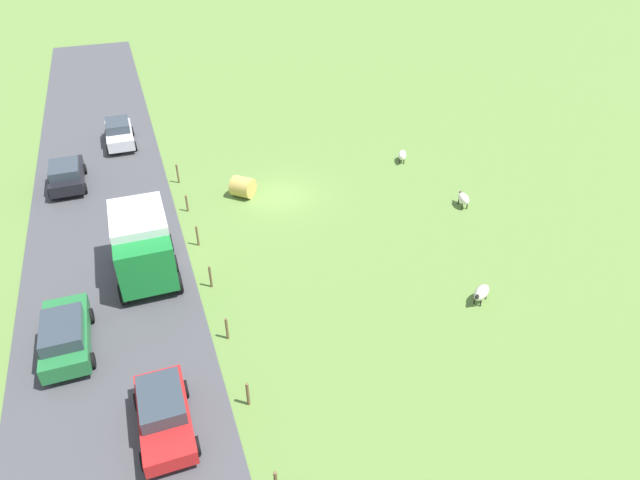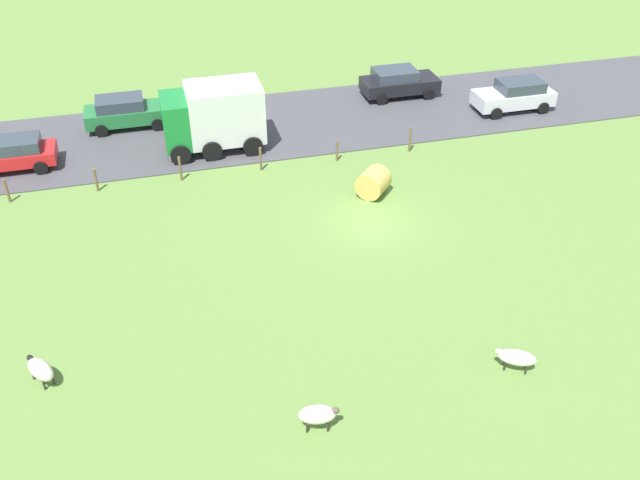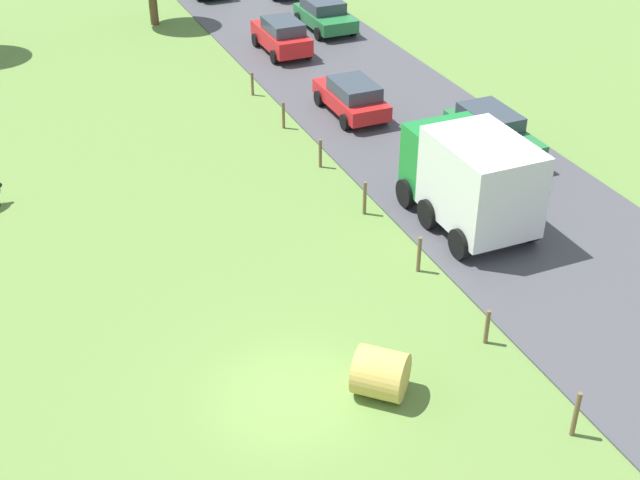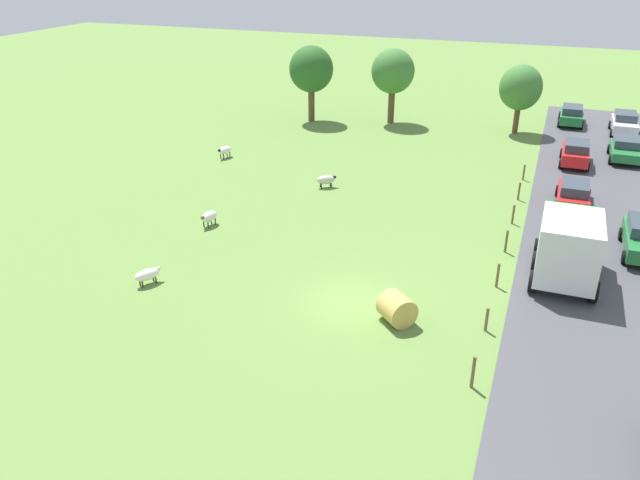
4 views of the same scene
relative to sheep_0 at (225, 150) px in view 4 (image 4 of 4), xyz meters
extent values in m
plane|color=olive|center=(14.67, -15.62, -0.56)|extent=(160.00, 160.00, 0.00)
cube|color=#47474C|center=(24.95, -15.62, -0.53)|extent=(8.00, 80.00, 0.06)
ellipsoid|color=white|center=(0.00, 0.02, 0.01)|extent=(0.80, 1.26, 0.51)
ellipsoid|color=black|center=(-0.14, -0.52, 0.12)|extent=(0.24, 0.30, 0.20)
cylinder|color=#2D2823|center=(0.06, -0.33, -0.37)|extent=(0.07, 0.07, 0.37)
cylinder|color=#2D2823|center=(-0.21, -0.26, -0.37)|extent=(0.07, 0.07, 0.37)
cylinder|color=#2D2823|center=(0.22, 0.29, -0.37)|extent=(0.07, 0.07, 0.37)
cylinder|color=#2D2823|center=(-0.05, 0.36, -0.37)|extent=(0.07, 0.07, 0.37)
ellipsoid|color=silver|center=(4.93, -10.73, -0.02)|extent=(0.75, 1.16, 0.55)
ellipsoid|color=brown|center=(4.83, -11.24, 0.10)|extent=(0.23, 0.29, 0.20)
cylinder|color=#2D2823|center=(5.02, -11.05, -0.39)|extent=(0.07, 0.07, 0.33)
cylinder|color=#2D2823|center=(4.72, -11.00, -0.39)|extent=(0.07, 0.07, 0.33)
cylinder|color=#2D2823|center=(5.13, -10.47, -0.39)|extent=(0.07, 0.07, 0.33)
cylinder|color=#2D2823|center=(4.84, -10.42, -0.39)|extent=(0.07, 0.07, 0.33)
ellipsoid|color=white|center=(5.57, -17.35, -0.08)|extent=(1.02, 1.27, 0.51)
ellipsoid|color=silver|center=(5.84, -16.86, 0.04)|extent=(0.28, 0.31, 0.20)
cylinder|color=#2D2823|center=(5.61, -17.00, -0.41)|extent=(0.07, 0.07, 0.29)
cylinder|color=#2D2823|center=(5.85, -17.13, -0.41)|extent=(0.07, 0.07, 0.29)
cylinder|color=#2D2823|center=(5.29, -17.56, -0.41)|extent=(0.07, 0.07, 0.29)
cylinder|color=#2D2823|center=(5.53, -17.70, -0.41)|extent=(0.07, 0.07, 0.29)
ellipsoid|color=beige|center=(8.80, -3.02, -0.04)|extent=(1.27, 1.11, 0.55)
ellipsoid|color=black|center=(9.26, -2.71, 0.08)|extent=(0.32, 0.29, 0.20)
cylinder|color=#2D2823|center=(8.98, -2.72, -0.40)|extent=(0.07, 0.07, 0.31)
cylinder|color=#2D2823|center=(9.15, -2.97, -0.40)|extent=(0.07, 0.07, 0.31)
cylinder|color=#2D2823|center=(8.45, -3.07, -0.40)|extent=(0.07, 0.07, 0.31)
cylinder|color=#2D2823|center=(8.62, -3.32, -0.40)|extent=(0.07, 0.07, 0.31)
cylinder|color=tan|center=(16.82, -16.38, 0.06)|extent=(1.75, 1.75, 1.25)
cylinder|color=brown|center=(8.56, 13.52, 0.92)|extent=(0.54, 0.54, 2.97)
ellipsoid|color=#3D7533|center=(8.56, 13.52, 3.77)|extent=(3.56, 3.56, 3.64)
cylinder|color=brown|center=(18.77, 14.02, 0.61)|extent=(0.44, 0.44, 2.33)
ellipsoid|color=#3D7533|center=(18.77, 14.02, 3.10)|extent=(3.30, 3.30, 3.53)
cylinder|color=brown|center=(2.03, 11.68, 0.92)|extent=(0.54, 0.54, 2.96)
ellipsoid|color=#285B23|center=(2.03, 11.68, 3.82)|extent=(3.67, 3.67, 3.81)
cylinder|color=brown|center=(20.29, -19.44, 0.08)|extent=(0.12, 0.12, 1.28)
cylinder|color=brown|center=(20.29, -15.73, -0.04)|extent=(0.12, 0.12, 1.04)
cylinder|color=brown|center=(20.29, -12.02, 0.03)|extent=(0.12, 0.12, 1.18)
cylinder|color=brown|center=(20.29, -8.31, 0.04)|extent=(0.12, 0.12, 1.19)
cylinder|color=brown|center=(20.29, -4.60, -0.01)|extent=(0.12, 0.12, 1.10)
cylinder|color=brown|center=(20.29, -0.89, -0.01)|extent=(0.12, 0.12, 1.11)
cylinder|color=brown|center=(20.29, 2.82, -0.04)|extent=(0.12, 0.12, 1.03)
cube|color=#197F33|center=(23.02, -8.45, 1.13)|extent=(2.52, 1.20, 2.30)
cube|color=silver|center=(23.02, -10.84, 1.33)|extent=(2.52, 3.58, 2.70)
cylinder|color=black|center=(21.76, -8.45, -0.02)|extent=(0.30, 0.96, 0.96)
cylinder|color=black|center=(24.28, -8.45, -0.02)|extent=(0.30, 0.96, 0.96)
cylinder|color=black|center=(21.76, -9.95, -0.02)|extent=(0.30, 0.96, 0.96)
cylinder|color=black|center=(24.28, -9.95, -0.02)|extent=(0.30, 0.96, 0.96)
cylinder|color=black|center=(21.76, -11.92, -0.02)|extent=(0.30, 0.96, 0.96)
cylinder|color=black|center=(24.28, -11.92, -0.02)|extent=(0.30, 0.96, 0.96)
cube|color=#237238|center=(22.92, 18.33, 0.17)|extent=(1.76, 4.34, 0.70)
cube|color=#333D47|center=(22.92, 18.00, 0.80)|extent=(1.55, 2.39, 0.56)
cylinder|color=black|center=(22.03, 19.74, -0.18)|extent=(0.22, 0.64, 0.64)
cylinder|color=black|center=(23.80, 19.74, -0.18)|extent=(0.22, 0.64, 0.64)
cylinder|color=black|center=(22.03, 16.92, -0.18)|extent=(0.22, 0.64, 0.64)
cylinder|color=black|center=(23.80, 16.92, -0.18)|extent=(0.22, 0.64, 0.64)
cylinder|color=black|center=(25.72, -7.62, -0.18)|extent=(0.22, 0.64, 0.64)
cylinder|color=black|center=(25.72, -4.81, -0.18)|extent=(0.22, 0.64, 0.64)
cube|color=#237238|center=(26.62, 9.46, 0.13)|extent=(1.93, 4.09, 0.62)
cube|color=#333D47|center=(26.62, 9.77, 0.72)|extent=(1.69, 2.25, 0.56)
cylinder|color=black|center=(25.66, 8.13, -0.18)|extent=(0.22, 0.64, 0.64)
cylinder|color=black|center=(27.58, 10.79, -0.18)|extent=(0.22, 0.64, 0.64)
cylinder|color=black|center=(25.66, 10.79, -0.18)|extent=(0.22, 0.64, 0.64)
cube|color=silver|center=(26.90, 16.64, 0.21)|extent=(1.82, 4.24, 0.78)
cube|color=#333D47|center=(26.90, 16.96, 0.88)|extent=(1.60, 2.33, 0.56)
cylinder|color=black|center=(27.81, 15.26, -0.18)|extent=(0.22, 0.64, 0.64)
cylinder|color=black|center=(25.99, 15.26, -0.18)|extent=(0.22, 0.64, 0.64)
cylinder|color=black|center=(27.81, 18.02, -0.18)|extent=(0.22, 0.64, 0.64)
cylinder|color=black|center=(25.99, 18.02, -0.18)|extent=(0.22, 0.64, 0.64)
cube|color=red|center=(23.32, 7.20, 0.21)|extent=(1.71, 3.97, 0.78)
cube|color=#333D47|center=(23.32, 6.91, 0.88)|extent=(1.51, 2.18, 0.56)
cylinder|color=black|center=(22.46, 8.49, -0.18)|extent=(0.22, 0.64, 0.64)
cylinder|color=black|center=(24.18, 8.49, -0.18)|extent=(0.22, 0.64, 0.64)
cylinder|color=black|center=(22.46, 5.91, -0.18)|extent=(0.22, 0.64, 0.64)
cylinder|color=black|center=(24.18, 5.91, -0.18)|extent=(0.22, 0.64, 0.64)
cube|color=red|center=(23.30, -0.78, 0.12)|extent=(1.73, 4.04, 0.61)
cube|color=#333D47|center=(23.30, -1.08, 0.71)|extent=(1.52, 2.22, 0.56)
cylinder|color=black|center=(22.43, 0.54, -0.18)|extent=(0.22, 0.64, 0.64)
cylinder|color=black|center=(24.16, 0.54, -0.18)|extent=(0.22, 0.64, 0.64)
cylinder|color=black|center=(22.43, -2.09, -0.18)|extent=(0.22, 0.64, 0.64)
cylinder|color=black|center=(24.16, -2.09, -0.18)|extent=(0.22, 0.64, 0.64)
camera|label=1|loc=(22.42, 12.86, 16.17)|focal=31.02mm
camera|label=2|loc=(-7.61, -7.50, 15.07)|focal=38.18mm
camera|label=3|loc=(9.10, -30.58, 13.96)|focal=48.47mm
camera|label=4|loc=(21.50, -37.36, 13.36)|focal=34.85mm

